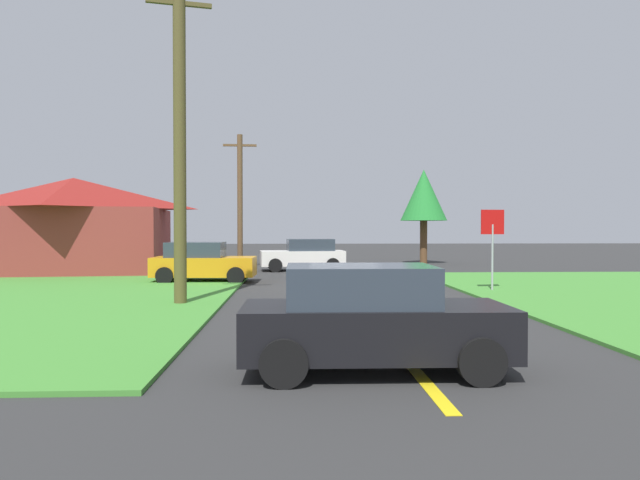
# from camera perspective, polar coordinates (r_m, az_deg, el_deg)

# --- Properties ---
(ground_plane) EXTENTS (120.00, 120.00, 0.00)m
(ground_plane) POSITION_cam_1_polar(r_m,az_deg,el_deg) (21.96, 2.32, -4.55)
(ground_plane) COLOR #2E2E2E
(grass_verge_left) EXTENTS (12.00, 20.00, 0.08)m
(grass_verge_left) POSITION_cam_1_polar(r_m,az_deg,el_deg) (19.60, -26.69, -5.25)
(grass_verge_left) COLOR #428A32
(grass_verge_left) RESTS_ON ground
(lane_stripe_center) EXTENTS (0.20, 14.00, 0.01)m
(lane_stripe_center) POSITION_cam_1_polar(r_m,az_deg,el_deg) (14.07, 5.12, -7.76)
(lane_stripe_center) COLOR yellow
(lane_stripe_center) RESTS_ON ground
(stop_sign) EXTENTS (0.83, 0.15, 2.81)m
(stop_sign) POSITION_cam_1_polar(r_m,az_deg,el_deg) (21.00, 16.20, 0.62)
(stop_sign) COLOR #9EA0A8
(stop_sign) RESTS_ON ground
(car_behind_on_main_road) EXTENTS (4.03, 1.96, 1.62)m
(car_behind_on_main_road) POSITION_cam_1_polar(r_m,az_deg,el_deg) (9.12, 4.94, -7.58)
(car_behind_on_main_road) COLOR black
(car_behind_on_main_road) RESTS_ON ground
(parked_car_near_building) EXTENTS (4.09, 2.13, 1.62)m
(parked_car_near_building) POSITION_cam_1_polar(r_m,az_deg,el_deg) (24.27, -11.23, -2.12)
(parked_car_near_building) COLOR orange
(parked_car_near_building) RESTS_ON ground
(car_approaching_junction) EXTENTS (4.38, 2.26, 1.62)m
(car_approaching_junction) POSITION_cam_1_polar(r_m,az_deg,el_deg) (30.37, -1.51, -1.44)
(car_approaching_junction) COLOR white
(car_approaching_junction) RESTS_ON ground
(utility_pole_near) EXTENTS (1.78, 0.53, 9.18)m
(utility_pole_near) POSITION_cam_1_polar(r_m,az_deg,el_deg) (17.31, -13.30, 9.41)
(utility_pole_near) COLOR brown
(utility_pole_near) RESTS_ON ground
(utility_pole_mid) EXTENTS (1.80, 0.29, 7.23)m
(utility_pole_mid) POSITION_cam_1_polar(r_m,az_deg,el_deg) (32.50, -7.68, 3.89)
(utility_pole_mid) COLOR brown
(utility_pole_mid) RESTS_ON ground
(oak_tree_left) EXTENTS (2.82, 2.82, 5.74)m
(oak_tree_left) POSITION_cam_1_polar(r_m,az_deg,el_deg) (36.85, 9.91, 4.17)
(oak_tree_left) COLOR brown
(oak_tree_left) RESTS_ON ground
(barn) EXTENTS (9.25, 8.23, 4.64)m
(barn) POSITION_cam_1_polar(r_m,az_deg,el_deg) (31.58, -22.53, 1.32)
(barn) COLOR maroon
(barn) RESTS_ON ground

